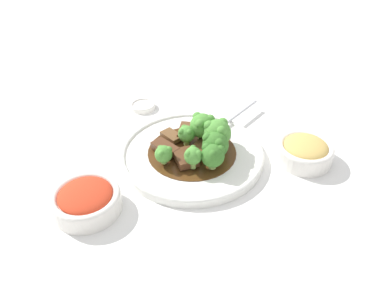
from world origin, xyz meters
TOP-DOWN VIEW (x-y plane):
  - ground_plane at (0.00, 0.00)m, footprint 4.00×4.00m
  - main_plate at (0.00, 0.00)m, footprint 0.28×0.28m
  - beef_strip_0 at (-0.01, 0.01)m, footprint 0.07×0.06m
  - beef_strip_1 at (-0.02, -0.06)m, footprint 0.05×0.06m
  - beef_strip_2 at (0.05, -0.02)m, footprint 0.04×0.06m
  - beef_strip_3 at (0.03, 0.02)m, footprint 0.05×0.06m
  - beef_strip_4 at (0.02, -0.06)m, footprint 0.04×0.05m
  - broccoli_floret_0 at (0.00, -0.02)m, footprint 0.03×0.03m
  - broccoli_floret_1 at (-0.03, -0.02)m, footprint 0.05×0.05m
  - broccoli_floret_2 at (-0.05, 0.02)m, footprint 0.05×0.05m
  - broccoli_floret_3 at (-0.07, 0.00)m, footprint 0.04×0.04m
  - broccoli_floret_4 at (-0.01, 0.07)m, footprint 0.04×0.04m
  - broccoli_floret_5 at (-0.03, 0.04)m, footprint 0.05×0.05m
  - broccoli_floret_6 at (0.03, 0.05)m, footprint 0.03×0.03m
  - broccoli_floret_7 at (0.07, 0.01)m, footprint 0.03×0.03m
  - serving_spoon at (-0.08, -0.03)m, footprint 0.20×0.10m
  - side_bowl_kimchi at (0.22, 0.03)m, footprint 0.12×0.12m
  - side_bowl_appetizer at (-0.19, 0.12)m, footprint 0.11×0.11m
  - sauce_dish at (0.01, -0.23)m, footprint 0.06×0.06m

SIDE VIEW (x-z plane):
  - ground_plane at x=0.00m, z-range 0.00..0.00m
  - sauce_dish at x=0.01m, z-range 0.00..0.01m
  - main_plate at x=0.00m, z-range 0.00..0.02m
  - side_bowl_kimchi at x=0.22m, z-range 0.00..0.04m
  - side_bowl_appetizer at x=-0.19m, z-range 0.00..0.05m
  - beef_strip_4 at x=0.02m, z-range 0.02..0.03m
  - beef_strip_0 at x=-0.01m, z-range 0.02..0.03m
  - serving_spoon at x=-0.08m, z-range 0.02..0.03m
  - beef_strip_1 at x=-0.02m, z-range 0.02..0.03m
  - beef_strip_3 at x=0.03m, z-range 0.02..0.03m
  - beef_strip_2 at x=0.05m, z-range 0.02..0.03m
  - broccoli_floret_7 at x=0.07m, z-range 0.02..0.06m
  - broccoli_floret_0 at x=0.00m, z-range 0.02..0.07m
  - broccoli_floret_6 at x=0.03m, z-range 0.02..0.07m
  - broccoli_floret_3 at x=-0.07m, z-range 0.02..0.07m
  - broccoli_floret_4 at x=-0.01m, z-range 0.02..0.07m
  - broccoli_floret_5 at x=-0.03m, z-range 0.02..0.08m
  - broccoli_floret_1 at x=-0.03m, z-range 0.03..0.09m
  - broccoli_floret_2 at x=-0.05m, z-range 0.02..0.09m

